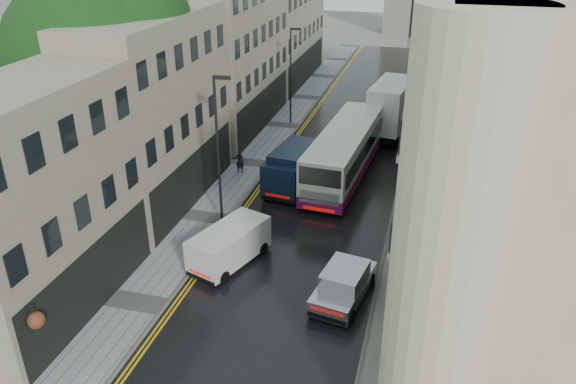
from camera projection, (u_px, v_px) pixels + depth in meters
The scene contains 15 objects.
road at pixel (333, 173), 38.51m from camera, with size 9.00×85.00×0.02m, color black.
left_sidewalk at pixel (252, 163), 39.84m from camera, with size 2.70×85.00×0.12m, color gray.
right_sidewalk at pixel (413, 181), 37.23m from camera, with size 1.80×85.00×0.12m, color slate.
old_shop_row at pixel (213, 69), 40.22m from camera, with size 4.50×56.00×12.00m, color gray, non-canonical shape.
modern_block at pixel (512, 90), 31.73m from camera, with size 8.00×40.00×14.00m, color beige, non-canonical shape.
tree_near at pixel (96, 90), 31.84m from camera, with size 10.56×10.56×13.89m, color black, non-canonical shape.
tree_far at pixel (194, 54), 43.36m from camera, with size 9.24×9.24×12.46m, color black, non-canonical shape.
cream_bus at pixel (312, 170), 34.77m from camera, with size 2.77×12.19×3.33m, color silver, non-canonical shape.
white_lorry at pixel (372, 112), 43.40m from camera, with size 2.49×8.30×4.36m, color white, non-canonical shape.
silver_hatchback at pixel (314, 297), 24.62m from camera, with size 1.87×4.28×1.61m, color #98979C, non-canonical shape.
white_van at pixel (195, 254), 27.34m from camera, with size 1.92×4.49×2.03m, color silver, non-canonical shape.
navy_van at pixel (267, 175), 34.60m from camera, with size 2.29×5.73×2.92m, color black, non-canonical shape.
pedestrian at pixel (240, 161), 37.94m from camera, with size 0.59×0.39×1.61m, color black.
lamp_post_near at pixel (218, 152), 30.43m from camera, with size 0.94×0.21×8.39m, color black, non-canonical shape.
lamp_post_far at pixel (291, 77), 45.80m from camera, with size 0.88×0.19×7.79m, color black, non-canonical shape.
Camera 1 is at (6.09, -7.24, 15.84)m, focal length 35.00 mm.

